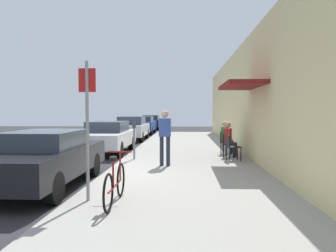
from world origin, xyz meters
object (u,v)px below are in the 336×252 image
(parked_car_4, at_px, (151,122))
(pedestrian_standing, at_px, (165,133))
(street_sign, at_px, (87,120))
(cafe_chair_0, at_px, (231,146))
(parked_car_0, at_px, (44,158))
(parked_car_3, at_px, (143,125))
(cafe_chair_2, at_px, (225,141))
(seated_patron_2, at_px, (226,136))
(parking_meter, at_px, (134,137))
(cafe_chair_1, at_px, (228,143))
(bicycle_0, at_px, (115,184))
(parked_car_1, at_px, (108,137))
(seated_patron_1, at_px, (229,138))
(parked_car_2, at_px, (132,128))

(parked_car_4, xyz_separation_m, pedestrian_standing, (2.71, -22.08, 0.38))
(street_sign, distance_m, cafe_chair_0, 6.23)
(parked_car_0, bearing_deg, pedestrian_standing, 42.13)
(pedestrian_standing, bearing_deg, cafe_chair_0, 27.83)
(parked_car_3, xyz_separation_m, parked_car_4, (0.00, 6.39, -0.00))
(cafe_chair_2, distance_m, seated_patron_2, 0.20)
(parking_meter, distance_m, pedestrian_standing, 1.77)
(parking_meter, bearing_deg, parked_car_4, 94.27)
(cafe_chair_1, bearing_deg, parked_car_4, 103.79)
(cafe_chair_1, height_order, seated_patron_2, seated_patron_2)
(cafe_chair_2, xyz_separation_m, seated_patron_2, (0.06, -0.02, 0.19))
(cafe_chair_2, bearing_deg, cafe_chair_0, -90.10)
(bicycle_0, bearing_deg, parking_meter, 95.28)
(cafe_chair_0, distance_m, cafe_chair_1, 0.94)
(street_sign, height_order, cafe_chair_0, street_sign)
(parked_car_1, height_order, cafe_chair_2, parked_car_1)
(parked_car_0, relative_size, street_sign, 1.69)
(parked_car_0, bearing_deg, seated_patron_2, 47.68)
(parked_car_3, relative_size, cafe_chair_0, 5.06)
(parked_car_4, relative_size, bicycle_0, 2.57)
(seated_patron_1, xyz_separation_m, cafe_chair_2, (-0.06, 0.94, -0.19))
(parking_meter, height_order, cafe_chair_0, parking_meter)
(parked_car_4, bearing_deg, parked_car_2, -90.00)
(parked_car_4, xyz_separation_m, cafe_chair_0, (4.90, -20.92, -0.12))
(bicycle_0, height_order, cafe_chair_2, bicycle_0)
(parked_car_0, xyz_separation_m, parked_car_1, (-0.00, 6.30, 0.01))
(parked_car_0, distance_m, pedestrian_standing, 3.67)
(parked_car_1, height_order, bicycle_0, parked_car_1)
(parked_car_0, bearing_deg, parked_car_4, 90.00)
(cafe_chair_1, height_order, cafe_chair_2, same)
(parked_car_4, distance_m, cafe_chair_0, 21.49)
(parked_car_0, xyz_separation_m, parked_car_3, (0.00, 18.14, 0.04))
(parked_car_0, xyz_separation_m, seated_patron_1, (4.96, 4.53, 0.11))
(parked_car_0, height_order, street_sign, street_sign)
(bicycle_0, bearing_deg, cafe_chair_0, 61.87)
(parked_car_0, height_order, parked_car_4, parked_car_4)
(parked_car_3, distance_m, pedestrian_standing, 15.92)
(cafe_chair_1, xyz_separation_m, seated_patron_1, (0.06, -0.02, 0.19))
(parked_car_2, bearing_deg, seated_patron_1, -58.62)
(parked_car_2, distance_m, pedestrian_standing, 10.57)
(parked_car_3, height_order, parking_meter, parking_meter)
(pedestrian_standing, bearing_deg, parked_car_3, 99.79)
(cafe_chair_2, relative_size, seated_patron_2, 0.67)
(parked_car_0, height_order, cafe_chair_2, parked_car_0)
(parked_car_4, bearing_deg, seated_patron_2, -75.43)
(parked_car_4, bearing_deg, parked_car_1, -90.00)
(parking_meter, distance_m, seated_patron_2, 3.80)
(street_sign, distance_m, cafe_chair_2, 7.83)
(parked_car_3, xyz_separation_m, seated_patron_2, (4.96, -12.69, 0.07))
(parking_meter, xyz_separation_m, cafe_chair_0, (3.35, -0.16, -0.26))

